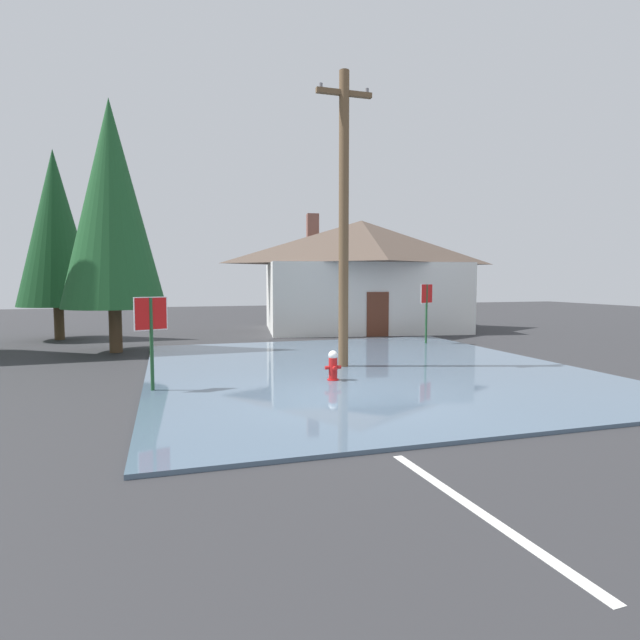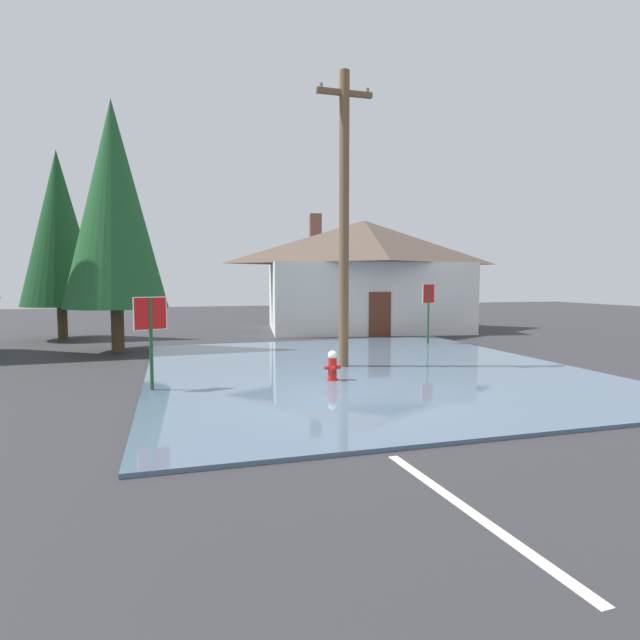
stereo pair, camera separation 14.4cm
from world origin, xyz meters
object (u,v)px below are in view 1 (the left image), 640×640
object	(u,v)px
utility_pole	(344,217)
pine_tree_tall_left	(112,205)
stop_sign_far	(427,301)
stop_sign_near	(151,325)
fire_hydrant	(333,367)
pine_tree_mid_left	(55,229)
house	(361,273)

from	to	relation	value
utility_pole	pine_tree_tall_left	size ratio (longest dim) A/B	0.95
utility_pole	stop_sign_far	distance (m)	6.84
stop_sign_near	fire_hydrant	xyz separation A→B (m)	(4.23, -0.06, -1.15)
fire_hydrant	stop_sign_far	size ratio (longest dim) A/B	0.34
stop_sign_far	pine_tree_mid_left	distance (m)	15.63
stop_sign_far	utility_pole	bearing A→B (deg)	-140.02
stop_sign_near	pine_tree_tall_left	bearing A→B (deg)	100.89
fire_hydrant	pine_tree_tall_left	xyz separation A→B (m)	(-5.62, 7.29, 4.72)
fire_hydrant	stop_sign_far	xyz separation A→B (m)	(5.76, 5.90, 1.31)
house	utility_pole	bearing A→B (deg)	-113.86
fire_hydrant	utility_pole	world-z (taller)	utility_pole
fire_hydrant	house	bearing A→B (deg)	65.75
house	pine_tree_mid_left	xyz separation A→B (m)	(-13.92, -0.44, 1.82)
pine_tree_tall_left	stop_sign_near	bearing A→B (deg)	-79.11
stop_sign_far	house	distance (m)	6.72
pine_tree_tall_left	utility_pole	bearing A→B (deg)	-39.87
fire_hydrant	utility_pole	xyz separation A→B (m)	(0.91, 1.84, 3.91)
stop_sign_near	pine_tree_mid_left	xyz separation A→B (m)	(-4.05, 12.02, 3.14)
utility_pole	pine_tree_tall_left	distance (m)	8.55
fire_hydrant	utility_pole	bearing A→B (deg)	63.57
stop_sign_far	pine_tree_mid_left	bearing A→B (deg)	156.26
utility_pole	pine_tree_mid_left	distance (m)	13.77
fire_hydrant	pine_tree_mid_left	bearing A→B (deg)	124.44
house	stop_sign_far	bearing A→B (deg)	-88.91
stop_sign_near	pine_tree_tall_left	xyz separation A→B (m)	(-1.39, 7.24, 3.58)
house	pine_tree_mid_left	bearing A→B (deg)	-178.20
stop_sign_far	stop_sign_near	bearing A→B (deg)	-149.66
stop_sign_far	pine_tree_tall_left	distance (m)	11.96
fire_hydrant	house	xyz separation A→B (m)	(5.64, 12.52, 2.47)
pine_tree_tall_left	house	bearing A→B (deg)	24.89
stop_sign_near	utility_pole	distance (m)	6.10
stop_sign_near	fire_hydrant	distance (m)	4.38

